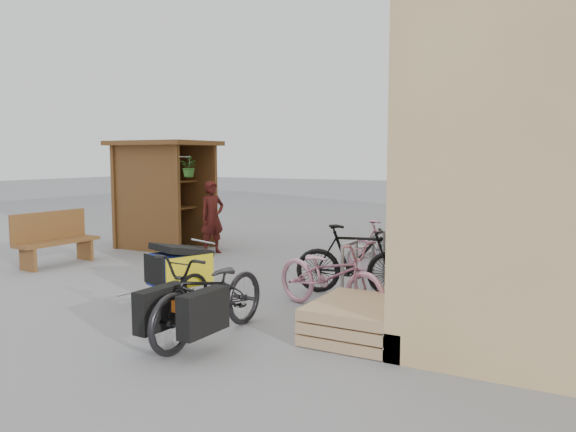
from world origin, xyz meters
The scene contains 17 objects.
ground centered at (0.00, 0.00, 0.00)m, with size 80.00×80.00×0.00m, color gray.
kiosk centered at (-3.28, 2.47, 1.55)m, with size 2.49×1.65×2.40m.
bike_rack centered at (2.30, 2.40, 0.52)m, with size 0.05×5.35×0.86m.
pallet_stack centered at (3.00, -1.40, 0.21)m, with size 1.00×1.20×0.40m.
bench centered at (-3.68, -0.10, 0.52)m, with size 0.54×1.62×1.02m.
shopping_carts centered at (3.00, 6.98, 0.60)m, with size 0.58×2.30×1.04m.
child_trailer centered at (0.04, -0.95, 0.46)m, with size 0.94×1.44×0.83m.
cargo_bike centered at (1.55, -2.25, 0.50)m, with size 0.74×1.96×1.02m.
person_kiosk centered at (-1.82, 2.39, 0.77)m, with size 0.56×0.37×1.54m, color maroon.
bike_0 centered at (2.24, -0.53, 0.49)m, with size 0.65×1.85×0.97m, color #C9829F.
bike_1 centered at (2.17, 0.47, 0.52)m, with size 0.49×1.74×1.05m, color black.
bike_2 centered at (2.25, 1.72, 0.42)m, with size 0.55×1.58×0.83m, color #A3A3A7.
bike_3 centered at (2.17, 2.00, 0.48)m, with size 0.45×1.59×0.95m, color #C9829F.
bike_4 centered at (2.49, 2.98, 0.41)m, with size 0.55×1.58×0.83m, color #1B6D6D.
bike_5 centered at (2.41, 3.13, 0.49)m, with size 0.46×1.62×0.97m, color #C9829F.
bike_6 centered at (2.36, 4.11, 0.42)m, with size 0.56×1.61×0.85m, color #C9829F.
bike_7 centered at (2.15, 4.53, 0.49)m, with size 0.46×1.62×0.97m, color #1B6D6D.
Camera 1 is at (5.26, -7.21, 2.04)m, focal length 35.00 mm.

